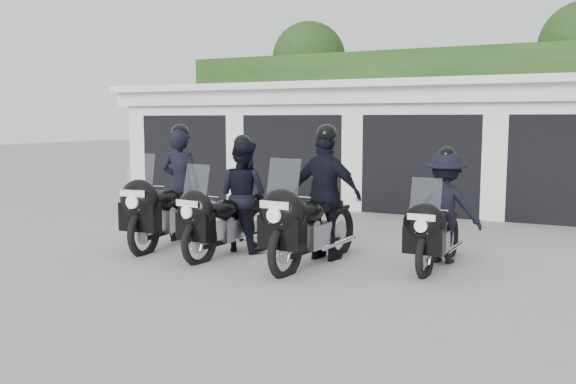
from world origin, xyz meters
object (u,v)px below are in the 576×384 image
at_px(police_bike_b, 235,202).
at_px(police_bike_c, 319,203).
at_px(police_bike_d, 442,213).
at_px(police_bike_a, 171,196).

bearing_deg(police_bike_b, police_bike_c, 7.71).
bearing_deg(police_bike_d, police_bike_a, -169.56).
distance_m(police_bike_b, police_bike_d, 3.15).
height_order(police_bike_a, police_bike_b, police_bike_a).
height_order(police_bike_a, police_bike_d, police_bike_a).
bearing_deg(police_bike_a, police_bike_c, -6.06).
bearing_deg(police_bike_b, police_bike_a, -175.36).
relative_size(police_bike_b, police_bike_d, 1.09).
bearing_deg(police_bike_a, police_bike_d, 2.93).
bearing_deg(police_bike_b, police_bike_d, 19.58).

